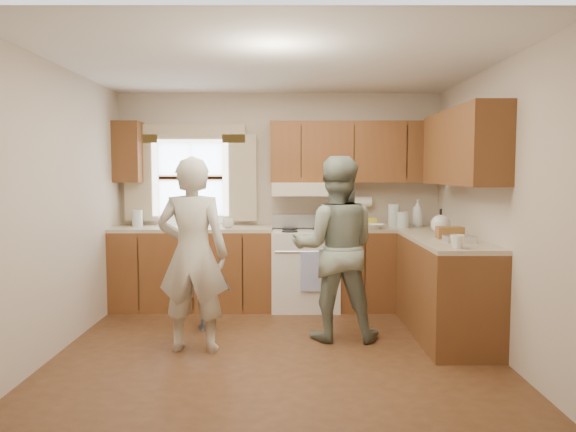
{
  "coord_description": "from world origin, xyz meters",
  "views": [
    {
      "loc": [
        0.09,
        -4.95,
        1.58
      ],
      "look_at": [
        0.1,
        0.4,
        1.15
      ],
      "focal_mm": 35.0,
      "sensor_mm": 36.0,
      "label": 1
    }
  ],
  "objects_px": {
    "woman_left": "(193,254)",
    "woman_right": "(335,248)",
    "stove": "(305,268)",
    "child": "(209,292)"
  },
  "relations": [
    {
      "from": "woman_left",
      "to": "woman_right",
      "type": "xyz_separation_m",
      "value": [
        1.27,
        0.35,
        0.01
      ]
    },
    {
      "from": "woman_left",
      "to": "child",
      "type": "height_order",
      "value": "woman_left"
    },
    {
      "from": "woman_left",
      "to": "woman_right",
      "type": "bearing_deg",
      "value": -160.61
    },
    {
      "from": "woman_left",
      "to": "stove",
      "type": "bearing_deg",
      "value": -120.04
    },
    {
      "from": "stove",
      "to": "woman_left",
      "type": "relative_size",
      "value": 0.63
    },
    {
      "from": "woman_left",
      "to": "child",
      "type": "bearing_deg",
      "value": -90.06
    },
    {
      "from": "woman_left",
      "to": "woman_right",
      "type": "height_order",
      "value": "woman_right"
    },
    {
      "from": "woman_left",
      "to": "child",
      "type": "xyz_separation_m",
      "value": [
        0.04,
        0.64,
        -0.47
      ]
    },
    {
      "from": "woman_left",
      "to": "woman_right",
      "type": "distance_m",
      "value": 1.32
    },
    {
      "from": "woman_right",
      "to": "stove",
      "type": "bearing_deg",
      "value": -75.45
    }
  ]
}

